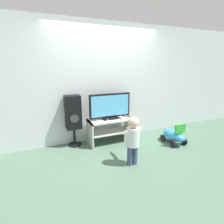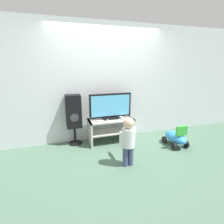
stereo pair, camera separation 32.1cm
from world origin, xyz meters
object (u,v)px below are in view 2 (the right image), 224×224
(remote_secondary, at_px, (108,121))
(child, at_px, (128,138))
(game_console, at_px, (122,118))
(ride_on_toy, at_px, (176,137))
(speaker_tower, at_px, (74,113))
(television, at_px, (110,107))
(remote_primary, at_px, (98,121))

(remote_secondary, bearing_deg, child, -82.57)
(game_console, distance_m, remote_secondary, 0.35)
(remote_secondary, bearing_deg, game_console, 10.54)
(child, relative_size, ride_on_toy, 1.43)
(game_console, bearing_deg, speaker_tower, 167.86)
(television, height_order, child, television)
(television, xyz_separation_m, remote_primary, (-0.32, -0.13, -0.27))
(television, height_order, game_console, television)
(television, relative_size, game_console, 5.39)
(remote_secondary, xyz_separation_m, child, (0.11, -0.87, -0.04))
(game_console, height_order, remote_secondary, game_console)
(game_console, relative_size, remote_secondary, 1.29)
(game_console, bearing_deg, ride_on_toy, -27.19)
(ride_on_toy, bearing_deg, television, 153.33)
(game_console, xyz_separation_m, remote_primary, (-0.54, -0.03, -0.01))
(television, bearing_deg, ride_on_toy, -26.67)
(speaker_tower, bearing_deg, ride_on_toy, -20.15)
(remote_secondary, bearing_deg, ride_on_toy, -18.84)
(child, relative_size, speaker_tower, 0.80)
(television, distance_m, remote_primary, 0.43)
(remote_secondary, relative_size, child, 0.15)
(game_console, relative_size, remote_primary, 1.31)
(remote_primary, xyz_separation_m, remote_secondary, (0.20, -0.04, 0.00))
(game_console, bearing_deg, remote_primary, -177.07)
(speaker_tower, bearing_deg, game_console, -12.14)
(remote_secondary, distance_m, speaker_tower, 0.75)
(remote_secondary, xyz_separation_m, speaker_tower, (-0.67, 0.28, 0.16))
(remote_primary, bearing_deg, game_console, 2.93)
(remote_secondary, distance_m, ride_on_toy, 1.52)
(game_console, height_order, remote_primary, game_console)
(game_console, xyz_separation_m, remote_secondary, (-0.34, -0.06, -0.01))
(child, bearing_deg, game_console, 76.07)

